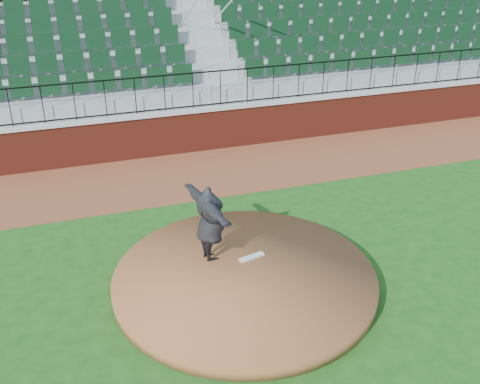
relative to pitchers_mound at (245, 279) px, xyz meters
The scene contains 10 objects.
ground 0.40m from the pitchers_mound, 28.52° to the right, with size 90.00×90.00×0.00m, color #1A4B15.
warning_track 5.23m from the pitchers_mound, 86.30° to the left, with size 34.00×3.20×0.01m, color brown.
field_wall 6.84m from the pitchers_mound, 87.17° to the left, with size 34.00×0.35×1.20m, color maroon.
wall_cap 6.92m from the pitchers_mound, 87.17° to the left, with size 34.00×0.45×0.10m, color #B7B7B7.
wall_railing 7.03m from the pitchers_mound, 87.17° to the left, with size 34.00×0.05×1.00m, color black, non-canonical shape.
seating_stands 9.79m from the pitchers_mound, 87.98° to the left, with size 34.00×5.10×4.60m, color gray, non-canonical shape.
concourse_wall 12.62m from the pitchers_mound, 88.43° to the left, with size 34.00×0.50×5.50m, color maroon.
pitchers_mound is the anchor object (origin of this frame).
pitching_rubber 0.59m from the pitchers_mound, 57.48° to the left, with size 0.53×0.13×0.04m, color silver.
pitcher 1.26m from the pitchers_mound, 121.92° to the left, with size 1.94×0.53×1.58m, color black.
Camera 1 is at (-3.20, -8.24, 6.48)m, focal length 42.65 mm.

